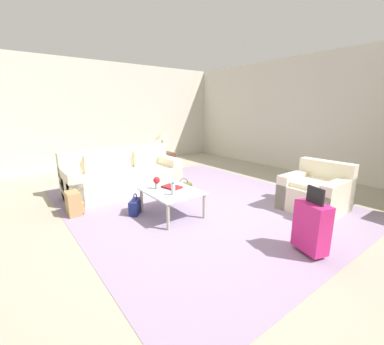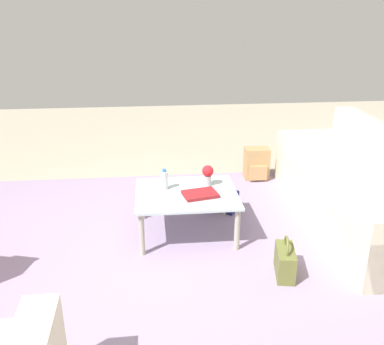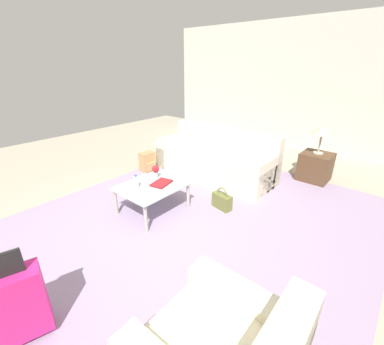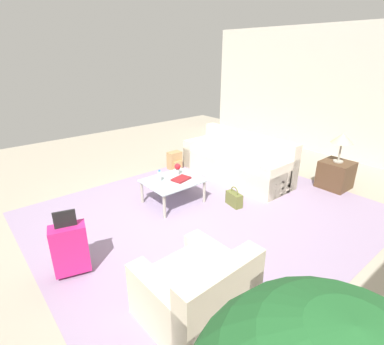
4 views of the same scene
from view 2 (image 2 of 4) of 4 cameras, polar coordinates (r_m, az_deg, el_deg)
name	(u,v)px [view 2 (image 2 of 4)]	position (r m, az deg, el deg)	size (l,w,h in m)	color
ground_plane	(145,264)	(3.77, -6.24, -12.08)	(12.00, 12.00, 0.00)	#A89E89
area_rug	(218,274)	(3.63, 3.51, -13.30)	(5.20, 4.40, 0.01)	#9984A3
couch	(363,192)	(4.64, 21.85, -2.45)	(0.91, 2.39, 0.90)	beige
coffee_table	(186,198)	(4.03, -0.74, -3.37)	(0.95, 0.78, 0.43)	silver
water_bottle	(164,180)	(4.05, -3.70, -1.01)	(0.06, 0.06, 0.20)	silver
coffee_table_book	(200,194)	(3.94, 1.10, -2.90)	(0.31, 0.22, 0.03)	maroon
flower_vase	(208,174)	(4.12, 2.11, -0.14)	(0.11, 0.11, 0.21)	#B2B7BC
handbag_olive	(285,261)	(3.63, 12.29, -11.50)	(0.20, 0.34, 0.36)	olive
handbag_navy	(223,199)	(4.59, 4.13, -3.54)	(0.33, 0.32, 0.36)	navy
backpack_tan	(257,164)	(5.43, 8.62, 1.10)	(0.30, 0.25, 0.40)	tan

